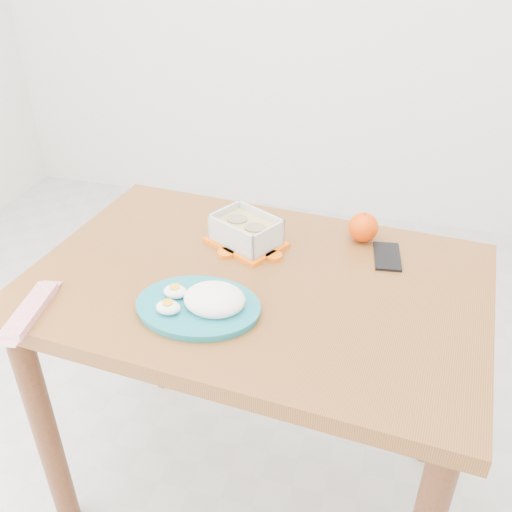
% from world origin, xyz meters
% --- Properties ---
extents(ground, '(3.50, 3.50, 0.00)m').
position_xyz_m(ground, '(0.00, 0.00, 0.00)').
color(ground, '#B7B7B2').
rests_on(ground, ground).
extents(dining_table, '(1.08, 0.77, 0.75)m').
position_xyz_m(dining_table, '(0.09, -0.02, 0.63)').
color(dining_table, brown).
rests_on(dining_table, ground).
extents(food_container, '(0.22, 0.20, 0.08)m').
position_xyz_m(food_container, '(0.03, 0.11, 0.79)').
color(food_container, '#FF6507').
rests_on(food_container, dining_table).
extents(orange_fruit, '(0.07, 0.07, 0.07)m').
position_xyz_m(orange_fruit, '(0.30, 0.21, 0.79)').
color(orange_fruit, '#FF4F05').
rests_on(orange_fruit, dining_table).
extents(rice_plate, '(0.27, 0.27, 0.07)m').
position_xyz_m(rice_plate, '(0.02, -0.17, 0.77)').
color(rice_plate, '#177380').
rests_on(rice_plate, dining_table).
extents(candy_bar, '(0.07, 0.19, 0.02)m').
position_xyz_m(candy_bar, '(-0.33, -0.27, 0.76)').
color(candy_bar, '#BA0927').
rests_on(candy_bar, dining_table).
extents(smartphone, '(0.08, 0.13, 0.01)m').
position_xyz_m(smartphone, '(0.37, 0.14, 0.75)').
color(smartphone, black).
rests_on(smartphone, dining_table).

